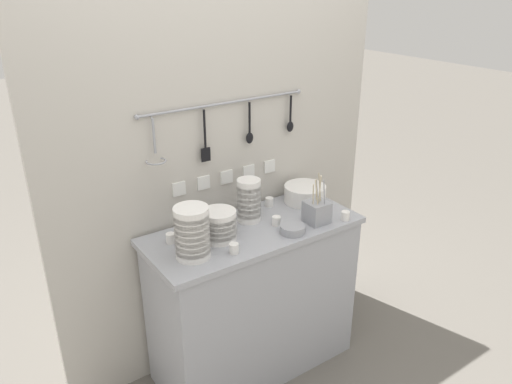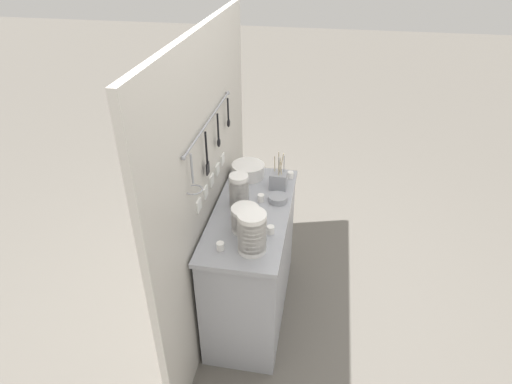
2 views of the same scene
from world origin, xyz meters
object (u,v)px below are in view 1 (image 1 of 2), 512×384
(cup_edge_near, at_px, (269,202))
(bowl_stack_tall_left, at_px, (249,200))
(cup_edge_far, at_px, (171,238))
(cup_beside_plates, at_px, (230,223))
(plate_stack, at_px, (305,194))
(cup_centre, at_px, (276,221))
(cutlery_caddy, at_px, (317,212))
(bowl_stack_short_front, at_px, (219,225))
(steel_mixing_bowl, at_px, (293,229))
(cup_front_left, at_px, (345,216))
(bowl_stack_nested_right, at_px, (192,233))
(cup_back_left, at_px, (234,248))

(cup_edge_near, bearing_deg, bowl_stack_tall_left, -157.07)
(cup_edge_far, height_order, cup_beside_plates, same)
(plate_stack, xyz_separation_m, cup_centre, (-0.31, -0.14, -0.02))
(bowl_stack_tall_left, distance_m, cutlery_caddy, 0.36)
(bowl_stack_short_front, bearing_deg, steel_mixing_bowl, -24.28)
(cup_edge_near, distance_m, cup_front_left, 0.43)
(cup_beside_plates, height_order, cup_front_left, same)
(steel_mixing_bowl, distance_m, cup_centre, 0.11)
(steel_mixing_bowl, distance_m, cup_edge_near, 0.33)
(bowl_stack_nested_right, bearing_deg, cup_front_left, -8.60)
(bowl_stack_short_front, xyz_separation_m, cup_centre, (0.31, -0.04, -0.05))
(cup_beside_plates, height_order, cup_centre, same)
(cup_edge_near, xyz_separation_m, cup_beside_plates, (-0.32, -0.10, 0.00))
(bowl_stack_tall_left, bearing_deg, plate_stack, 2.46)
(cup_beside_plates, bearing_deg, cup_edge_near, 16.93)
(bowl_stack_short_front, height_order, cup_edge_far, bowl_stack_short_front)
(steel_mixing_bowl, xyz_separation_m, cup_edge_far, (-0.54, 0.25, 0.00))
(steel_mixing_bowl, relative_size, cup_edge_far, 2.62)
(bowl_stack_nested_right, xyz_separation_m, cup_front_left, (0.83, -0.13, -0.10))
(bowl_stack_nested_right, distance_m, cup_beside_plates, 0.34)
(steel_mixing_bowl, bearing_deg, cup_beside_plates, 135.86)
(bowl_stack_short_front, xyz_separation_m, cutlery_caddy, (0.51, -0.13, -0.02))
(steel_mixing_bowl, distance_m, cup_front_left, 0.32)
(plate_stack, bearing_deg, cup_edge_far, -179.84)
(bowl_stack_tall_left, bearing_deg, cup_back_left, -135.53)
(steel_mixing_bowl, bearing_deg, cup_edge_far, 155.21)
(bowl_stack_short_front, relative_size, cup_front_left, 3.44)
(cup_edge_far, bearing_deg, steel_mixing_bowl, -24.79)
(bowl_stack_short_front, xyz_separation_m, cup_edge_near, (0.42, 0.17, -0.05))
(bowl_stack_nested_right, relative_size, cup_back_left, 5.07)
(cutlery_caddy, distance_m, cup_front_left, 0.16)
(cup_back_left, relative_size, cup_edge_far, 1.00)
(plate_stack, xyz_separation_m, cutlery_caddy, (-0.11, -0.23, 0.01))
(plate_stack, height_order, cup_front_left, plate_stack)
(plate_stack, xyz_separation_m, steel_mixing_bowl, (-0.29, -0.25, -0.03))
(cutlery_caddy, relative_size, cup_back_left, 5.58)
(bowl_stack_short_front, relative_size, cup_centre, 3.44)
(steel_mixing_bowl, xyz_separation_m, cup_front_left, (0.31, -0.05, 0.00))
(plate_stack, distance_m, cup_beside_plates, 0.52)
(cup_edge_near, bearing_deg, cup_beside_plates, -163.07)
(cup_beside_plates, bearing_deg, cup_edge_far, 174.54)
(cup_back_left, xyz_separation_m, cup_front_left, (0.66, -0.05, 0.00))
(cup_beside_plates, bearing_deg, bowl_stack_short_front, -145.90)
(bowl_stack_short_front, height_order, bowl_stack_tall_left, bowl_stack_tall_left)
(bowl_stack_tall_left, xyz_separation_m, cutlery_caddy, (0.28, -0.22, -0.05))
(bowl_stack_short_front, distance_m, bowl_stack_nested_right, 0.20)
(cup_centre, bearing_deg, cup_back_left, -161.09)
(steel_mixing_bowl, relative_size, cutlery_caddy, 0.47)
(steel_mixing_bowl, bearing_deg, bowl_stack_nested_right, 171.47)
(steel_mixing_bowl, bearing_deg, cup_back_left, -179.61)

